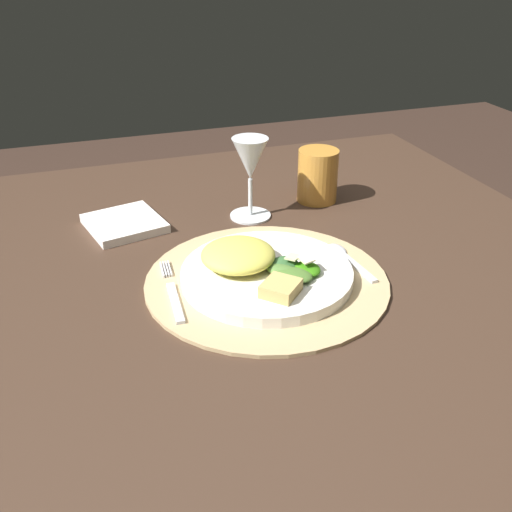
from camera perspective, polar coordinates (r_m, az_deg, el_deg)
name	(u,v)px	position (r m, az deg, el deg)	size (l,w,h in m)	color
dining_table	(208,325)	(1.00, -4.68, -6.67)	(1.29, 1.06, 0.70)	#3D2A1E
placemat	(267,281)	(0.90, 1.03, -2.41)	(0.37, 0.37, 0.01)	tan
dinner_plate	(267,274)	(0.89, 1.04, -1.76)	(0.26, 0.26, 0.02)	white
pasta_serving	(238,255)	(0.89, -1.74, 0.11)	(0.11, 0.11, 0.03)	#DBD154
salad_greens	(291,270)	(0.87, 3.40, -1.35)	(0.09, 0.10, 0.02)	#4B722D
bread_piece	(281,288)	(0.82, 2.39, -3.11)	(0.05, 0.05, 0.02)	tan
fork	(173,293)	(0.87, -8.01, -3.58)	(0.02, 0.17, 0.00)	silver
spoon	(344,255)	(0.97, 8.43, 0.05)	(0.03, 0.13, 0.01)	silver
napkin	(124,224)	(1.09, -12.53, 3.07)	(0.12, 0.13, 0.02)	white
wine_glass	(250,163)	(1.07, -0.57, 8.90)	(0.08, 0.08, 0.15)	silver
amber_tumbler	(318,176)	(1.17, 5.94, 7.69)	(0.08, 0.08, 0.10)	#CB8734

